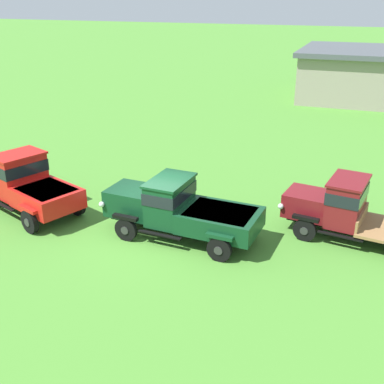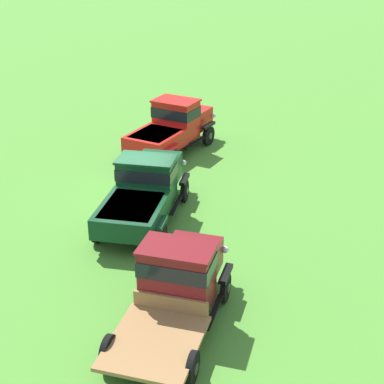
% 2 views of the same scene
% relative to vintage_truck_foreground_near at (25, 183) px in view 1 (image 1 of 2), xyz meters
% --- Properties ---
extents(ground_plane, '(240.00, 240.00, 0.00)m').
position_rel_vintage_truck_foreground_near_xyz_m(ground_plane, '(5.53, -0.36, -1.13)').
color(ground_plane, '#47842D').
extents(vintage_truck_foreground_near, '(5.41, 3.55, 2.25)m').
position_rel_vintage_truck_foreground_near_xyz_m(vintage_truck_foreground_near, '(0.00, 0.00, 0.00)').
color(vintage_truck_foreground_near, black).
rests_on(vintage_truck_foreground_near, ground).
extents(vintage_truck_second_in_line, '(5.61, 2.57, 2.05)m').
position_rel_vintage_truck_foreground_near_xyz_m(vintage_truck_second_in_line, '(6.30, 0.10, -0.09)').
color(vintage_truck_second_in_line, black).
rests_on(vintage_truck_second_in_line, ground).
extents(vintage_truck_midrow_center, '(5.35, 2.75, 2.10)m').
position_rel_vintage_truck_foreground_near_xyz_m(vintage_truck_midrow_center, '(11.52, 2.11, -0.05)').
color(vintage_truck_midrow_center, black).
rests_on(vintage_truck_midrow_center, ground).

